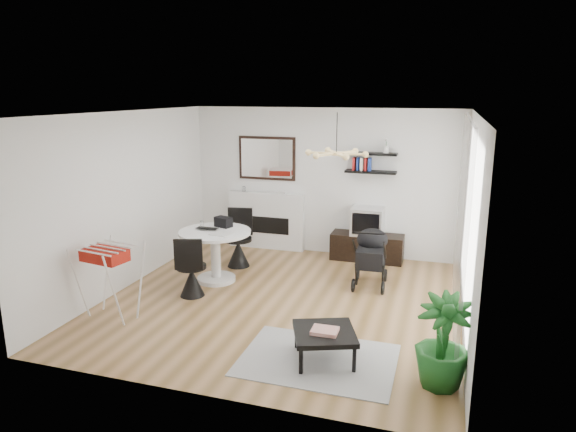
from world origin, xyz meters
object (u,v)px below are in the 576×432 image
(potted_plant, at_px, (442,342))
(tv_console, at_px, (367,247))
(fireplace, at_px, (266,214))
(dining_table, at_px, (215,248))
(crt_tv, at_px, (367,221))
(stroller, at_px, (371,259))
(coffee_table, at_px, (324,334))
(drying_rack, at_px, (110,280))

(potted_plant, bearing_deg, tv_console, 109.49)
(fireplace, height_order, dining_table, fireplace)
(fireplace, distance_m, tv_console, 2.04)
(fireplace, height_order, crt_tv, fireplace)
(stroller, bearing_deg, dining_table, -169.71)
(crt_tv, relative_size, coffee_table, 0.64)
(tv_console, xyz_separation_m, dining_table, (-2.16, -1.78, 0.31))
(crt_tv, bearing_deg, fireplace, 175.31)
(drying_rack, height_order, stroller, drying_rack)
(dining_table, bearing_deg, fireplace, 84.95)
(dining_table, distance_m, coffee_table, 2.98)
(tv_console, relative_size, dining_table, 1.13)
(fireplace, xyz_separation_m, crt_tv, (1.98, -0.16, 0.04))
(drying_rack, bearing_deg, coffee_table, 4.65)
(drying_rack, bearing_deg, crt_tv, 59.62)
(crt_tv, xyz_separation_m, dining_table, (-2.15, -1.78, -0.18))
(tv_console, distance_m, stroller, 1.25)
(stroller, distance_m, potted_plant, 2.88)
(fireplace, distance_m, stroller, 2.63)
(drying_rack, relative_size, coffee_table, 1.15)
(tv_console, relative_size, stroller, 1.29)
(drying_rack, distance_m, potted_plant, 4.29)
(crt_tv, relative_size, potted_plant, 0.56)
(crt_tv, bearing_deg, drying_rack, -129.99)
(crt_tv, height_order, potted_plant, potted_plant)
(stroller, height_order, potted_plant, potted_plant)
(tv_console, xyz_separation_m, coffee_table, (0.10, -3.72, 0.08))
(fireplace, distance_m, dining_table, 1.95)
(stroller, bearing_deg, drying_rack, -147.51)
(dining_table, xyz_separation_m, drying_rack, (-0.75, -1.68, -0.02))
(drying_rack, height_order, potted_plant, drying_rack)
(crt_tv, relative_size, stroller, 0.56)
(tv_console, height_order, stroller, stroller)
(fireplace, bearing_deg, stroller, -31.61)
(drying_rack, bearing_deg, stroller, 45.10)
(fireplace, height_order, tv_console, fireplace)
(fireplace, relative_size, coffee_table, 2.47)
(crt_tv, bearing_deg, dining_table, -140.42)
(potted_plant, bearing_deg, crt_tv, 109.61)
(crt_tv, bearing_deg, coffee_table, -88.37)
(drying_rack, distance_m, coffee_table, 3.02)
(crt_tv, xyz_separation_m, potted_plant, (1.37, -3.86, -0.23))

